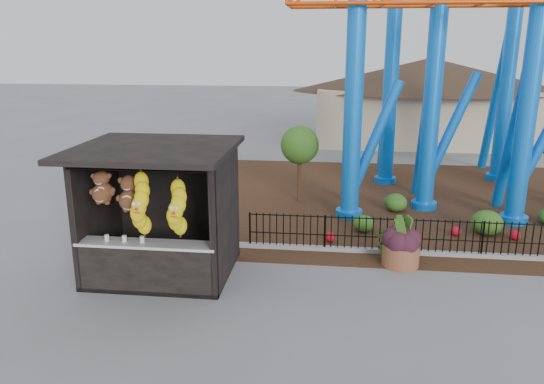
# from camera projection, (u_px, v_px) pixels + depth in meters

# --- Properties ---
(ground) EXTENTS (120.00, 120.00, 0.00)m
(ground) POSITION_uv_depth(u_px,v_px,m) (283.00, 302.00, 11.30)
(ground) COLOR slate
(ground) RESTS_ON ground
(mulch_bed) EXTENTS (18.00, 12.00, 0.02)m
(mulch_bed) POSITION_uv_depth(u_px,v_px,m) (420.00, 201.00, 18.48)
(mulch_bed) COLOR #331E11
(mulch_bed) RESTS_ON ground
(curb) EXTENTS (18.00, 0.18, 0.12)m
(curb) POSITION_uv_depth(u_px,v_px,m) (449.00, 254.00, 13.69)
(curb) COLOR gray
(curb) RESTS_ON ground
(prize_booth) EXTENTS (3.50, 3.40, 3.12)m
(prize_booth) POSITION_uv_depth(u_px,v_px,m) (157.00, 215.00, 12.11)
(prize_booth) COLOR black
(prize_booth) RESTS_ON ground
(picket_fence) EXTENTS (12.20, 0.06, 1.00)m
(picket_fence) POSITION_uv_depth(u_px,v_px,m) (487.00, 240.00, 13.47)
(picket_fence) COLOR black
(picket_fence) RESTS_ON ground
(roller_coaster) EXTENTS (11.00, 6.37, 10.82)m
(roller_coaster) POSITION_uv_depth(u_px,v_px,m) (470.00, 7.00, 16.84)
(roller_coaster) COLOR blue
(roller_coaster) RESTS_ON ground
(terracotta_planter) EXTENTS (1.07, 1.07, 0.55)m
(terracotta_planter) POSITION_uv_depth(u_px,v_px,m) (401.00, 255.00, 13.08)
(terracotta_planter) COLOR brown
(terracotta_planter) RESTS_ON ground
(planter_foliage) EXTENTS (0.70, 0.70, 0.64)m
(planter_foliage) POSITION_uv_depth(u_px,v_px,m) (402.00, 232.00, 12.92)
(planter_foliage) COLOR #31131E
(planter_foliage) RESTS_ON terracotta_planter
(potted_plant) EXTENTS (0.94, 0.84, 0.95)m
(potted_plant) POSITION_uv_depth(u_px,v_px,m) (391.00, 241.00, 13.46)
(potted_plant) COLOR #1E5E1B
(potted_plant) RESTS_ON ground
(landscaping) EXTENTS (7.70, 3.58, 0.71)m
(landscaping) POSITION_uv_depth(u_px,v_px,m) (464.00, 218.00, 15.80)
(landscaping) COLOR #2D5619
(landscaping) RESTS_ON mulch_bed
(pavilion) EXTENTS (15.00, 15.00, 4.80)m
(pavilion) POSITION_uv_depth(u_px,v_px,m) (429.00, 87.00, 28.90)
(pavilion) COLOR #BFAD8C
(pavilion) RESTS_ON ground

